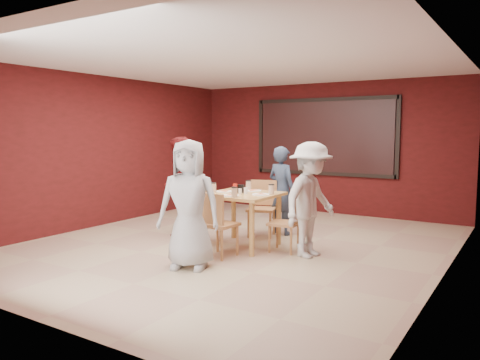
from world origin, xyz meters
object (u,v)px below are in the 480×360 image
Objects in this scene: dining_table at (242,200)px; chair_back at (262,205)px; diner_right at (311,200)px; diner_front at (189,204)px; chair_front at (216,221)px; chair_left at (203,212)px; diner_back at (282,190)px; diner_left at (179,186)px; chair_right at (289,220)px.

dining_table is 1.13× the size of chair_back.
chair_back is at bearing 97.98° from dining_table.
dining_table is at bearing 101.19° from diner_right.
chair_front is at bearing 67.41° from diner_front.
chair_left is at bearing -178.29° from dining_table.
diner_back is (0.07, 1.85, 0.23)m from chair_front.
chair_left is at bearing -125.05° from chair_back.
diner_right is at bearing 75.91° from diner_left.
chair_front is 1.04m from chair_left.
chair_back is at bearing 65.32° from diner_back.
chair_left is at bearing -175.76° from chair_right.
chair_back reaches higher than chair_front.
chair_back is 1.52m from diner_right.
diner_right is at bearing 1.17° from dining_table.
dining_table is 1.25× the size of chair_right.
diner_front is at bearing -86.26° from chair_back.
diner_back is 0.93× the size of diner_right.
diner_front is at bearing -90.89° from chair_front.
diner_front is 1.10× the size of diner_back.
chair_front is at bearing 102.05° from diner_back.
chair_front is 0.55× the size of diner_left.
chair_right is 1.62m from diner_front.
chair_left is 0.49× the size of diner_left.
chair_back is 1.16m from chair_right.
diner_front reaches higher than chair_front.
dining_table reaches higher than chair_back.
dining_table is 0.65× the size of diner_right.
diner_left is at bearing 111.64° from diner_front.
diner_front is at bearing 31.61° from diner_left.
dining_table is 1.15× the size of chair_front.
chair_right is at bearing -40.88° from chair_back.
diner_right is (1.10, 1.34, -0.02)m from diner_front.
diner_right is (1.24, -0.82, 0.28)m from chair_back.
diner_back is at bearing 87.75° from chair_front.
diner_front is 1.73m from diner_right.
dining_table reaches higher than chair_front.
diner_left reaches higher than diner_back.
diner_front is 1.98m from diner_left.
diner_left is (-1.34, 0.12, 0.12)m from dining_table.
chair_left is 1.48m from chair_right.
diner_left is 2.46m from diner_right.
diner_left is (-1.22, -0.72, 0.31)m from chair_back.
chair_front is 1.65m from diner_left.
chair_back reaches higher than chair_right.
diner_front is at bearing 102.38° from diner_back.
diner_back is at bearing 52.93° from diner_right.
diner_left is 1.03× the size of diner_right.
diner_front is (-0.73, -1.40, 0.35)m from chair_right.
chair_front is 0.61× the size of diner_back.
chair_front is at bearing 46.19° from diner_left.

